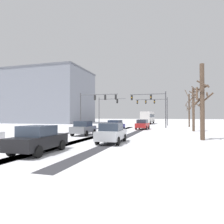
# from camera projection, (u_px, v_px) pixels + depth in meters

# --- Properties ---
(wheel_track_left_lane) EXTENTS (0.95, 33.33, 0.01)m
(wheel_track_left_lane) POSITION_uv_depth(u_px,v_px,m) (105.00, 134.00, 24.38)
(wheel_track_left_lane) COLOR #38383D
(wheel_track_left_lane) RESTS_ON ground
(wheel_track_right_lane) EXTENTS (1.05, 33.33, 0.01)m
(wheel_track_right_lane) POSITION_uv_depth(u_px,v_px,m) (105.00, 134.00, 24.38)
(wheel_track_right_lane) COLOR #38383D
(wheel_track_right_lane) RESTS_ON ground
(wheel_track_center) EXTENTS (1.15, 33.33, 0.01)m
(wheel_track_center) POSITION_uv_depth(u_px,v_px,m) (69.00, 133.00, 25.76)
(wheel_track_center) COLOR #38383D
(wheel_track_center) RESTS_ON ground
(wheel_track_oncoming) EXTENTS (0.99, 33.33, 0.01)m
(wheel_track_oncoming) POSITION_uv_depth(u_px,v_px,m) (130.00, 135.00, 23.48)
(wheel_track_oncoming) COLOR #38383D
(wheel_track_oncoming) RESTS_ON ground
(sidewalk_kerb_right) EXTENTS (4.00, 33.33, 0.12)m
(sidewalk_kerb_right) POSITION_uv_depth(u_px,v_px,m) (176.00, 137.00, 20.59)
(sidewalk_kerb_right) COLOR white
(sidewalk_kerb_right) RESTS_ON ground
(traffic_signal_near_right) EXTENTS (6.41, 0.43, 6.50)m
(traffic_signal_near_right) POSITION_uv_depth(u_px,v_px,m) (153.00, 102.00, 35.79)
(traffic_signal_near_right) COLOR #47474C
(traffic_signal_near_right) RESTS_ON ground
(traffic_signal_near_left) EXTENTS (7.25, 0.48, 6.50)m
(traffic_signal_near_left) POSITION_uv_depth(u_px,v_px,m) (95.00, 102.00, 36.84)
(traffic_signal_near_left) COLOR #47474C
(traffic_signal_near_left) RESTS_ON ground
(traffic_signal_far_right) EXTENTS (7.33, 0.85, 6.50)m
(traffic_signal_far_right) POSITION_uv_depth(u_px,v_px,m) (154.00, 105.00, 47.25)
(traffic_signal_far_right) COLOR #47474C
(traffic_signal_far_right) RESTS_ON ground
(traffic_signal_far_left) EXTENTS (6.52, 0.60, 6.50)m
(traffic_signal_far_left) POSITION_uv_depth(u_px,v_px,m) (106.00, 106.00, 46.54)
(traffic_signal_far_left) COLOR #47474C
(traffic_signal_far_left) RESTS_ON ground
(car_red_lead) EXTENTS (1.99, 4.18, 1.62)m
(car_red_lead) POSITION_uv_depth(u_px,v_px,m) (143.00, 124.00, 33.18)
(car_red_lead) COLOR red
(car_red_lead) RESTS_ON ground
(car_blue_second) EXTENTS (1.93, 4.15, 1.62)m
(car_blue_second) POSITION_uv_depth(u_px,v_px,m) (115.00, 126.00, 28.24)
(car_blue_second) COLOR #233899
(car_blue_second) RESTS_ON ground
(car_grey_third) EXTENTS (1.98, 4.18, 1.62)m
(car_grey_third) POSITION_uv_depth(u_px,v_px,m) (84.00, 128.00, 22.98)
(car_grey_third) COLOR slate
(car_grey_third) RESTS_ON ground
(car_silver_fourth) EXTENTS (1.95, 4.16, 1.62)m
(car_silver_fourth) POSITION_uv_depth(u_px,v_px,m) (112.00, 133.00, 16.36)
(car_silver_fourth) COLOR #B7BABF
(car_silver_fourth) RESTS_ON ground
(car_black_fifth) EXTENTS (1.97, 4.17, 1.62)m
(car_black_fifth) POSITION_uv_depth(u_px,v_px,m) (38.00, 139.00, 11.88)
(car_black_fifth) COLOR black
(car_black_fifth) RESTS_ON ground
(bus_oncoming) EXTENTS (2.92, 11.07, 3.38)m
(bus_oncoming) POSITION_uv_depth(u_px,v_px,m) (148.00, 117.00, 57.13)
(bus_oncoming) COLOR silver
(bus_oncoming) RESTS_ON ground
(bare_tree_sidewalk_near) EXTENTS (1.82, 1.63, 6.96)m
(bare_tree_sidewalk_near) POSITION_uv_depth(u_px,v_px,m) (202.00, 100.00, 18.38)
(bare_tree_sidewalk_near) COLOR brown
(bare_tree_sidewalk_near) RESTS_ON ground
(bare_tree_sidewalk_mid) EXTENTS (1.95, 1.97, 6.43)m
(bare_tree_sidewalk_mid) POSITION_uv_depth(u_px,v_px,m) (194.00, 107.00, 28.96)
(bare_tree_sidewalk_mid) COLOR brown
(bare_tree_sidewalk_mid) RESTS_ON ground
(bare_tree_sidewalk_far) EXTENTS (2.05, 2.01, 7.55)m
(bare_tree_sidewalk_far) POSITION_uv_depth(u_px,v_px,m) (189.00, 109.00, 40.59)
(bare_tree_sidewalk_far) COLOR #4C3828
(bare_tree_sidewalk_far) RESTS_ON ground
(office_building_far_left_block) EXTENTS (27.24, 18.79, 16.99)m
(office_building_far_left_block) POSITION_uv_depth(u_px,v_px,m) (47.00, 97.00, 66.76)
(office_building_far_left_block) COLOR gray
(office_building_far_left_block) RESTS_ON ground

